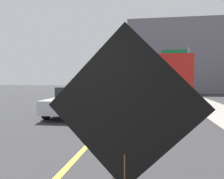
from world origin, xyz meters
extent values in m
cube|color=yellow|center=(0.00, 6.00, 0.00)|extent=(0.14, 36.00, 0.01)
cube|color=orange|center=(1.41, 2.11, 1.52)|extent=(1.55, 0.16, 1.56)
cube|color=black|center=(1.40, 2.09, 1.52)|extent=(1.63, 0.15, 1.63)
cube|color=black|center=(1.41, 2.13, 1.52)|extent=(0.28, 0.03, 0.52)
cube|color=orange|center=(0.45, 10.94, 0.23)|extent=(1.29, 1.91, 0.45)
cylinder|color=#4C4C4C|center=(0.45, 10.94, 1.10)|extent=(0.10, 0.10, 1.30)
cube|color=black|center=(0.45, 10.94, 2.23)|extent=(1.60, 0.25, 0.95)
sphere|color=yellow|center=(1.00, 10.93, 2.23)|extent=(0.09, 0.09, 0.09)
sphere|color=yellow|center=(0.70, 10.97, 2.23)|extent=(0.09, 0.09, 0.09)
sphere|color=yellow|center=(0.40, 11.00, 2.23)|extent=(0.09, 0.09, 0.09)
sphere|color=yellow|center=(0.10, 11.03, 2.23)|extent=(0.09, 0.09, 0.09)
sphere|color=yellow|center=(-0.07, 11.05, 2.41)|extent=(0.09, 0.09, 0.09)
sphere|color=yellow|center=(-0.07, 11.05, 2.04)|extent=(0.09, 0.09, 0.09)
cube|color=black|center=(2.65, 16.33, 0.57)|extent=(1.94, 7.07, 0.25)
cube|color=silver|center=(2.58, 18.86, 1.65)|extent=(2.55, 2.03, 1.90)
cube|color=red|center=(2.68, 15.26, 1.94)|extent=(2.62, 4.84, 2.48)
cylinder|color=black|center=(1.39, 18.69, 0.45)|extent=(0.30, 0.91, 0.90)
cylinder|color=black|center=(3.79, 18.75, 0.45)|extent=(0.30, 0.91, 0.90)
cylinder|color=black|center=(1.51, 14.19, 0.45)|extent=(0.30, 0.91, 0.90)
cylinder|color=black|center=(3.91, 14.26, 0.45)|extent=(0.30, 0.91, 0.90)
cube|color=silver|center=(-1.98, 11.03, 0.58)|extent=(1.92, 4.97, 0.60)
cube|color=black|center=(-1.98, 11.28, 1.13)|extent=(1.67, 2.24, 0.50)
cylinder|color=black|center=(-1.07, 9.41, 0.33)|extent=(0.23, 0.66, 0.66)
cylinder|color=black|center=(-2.86, 9.39, 0.33)|extent=(0.23, 0.66, 0.66)
cylinder|color=black|center=(-1.10, 12.68, 0.33)|extent=(0.23, 0.66, 0.66)
cylinder|color=black|center=(-2.89, 12.66, 0.33)|extent=(0.23, 0.66, 0.66)
cylinder|color=gray|center=(5.51, 24.59, 2.50)|extent=(0.18, 0.18, 5.00)
cube|color=#0F6033|center=(4.11, 24.61, 4.15)|extent=(2.60, 0.11, 1.30)
cube|color=white|center=(4.11, 24.65, 4.15)|extent=(1.82, 0.04, 0.18)
cube|color=slate|center=(5.72, 31.79, 4.60)|extent=(13.84, 6.10, 9.20)
cone|color=orange|center=(1.18, 3.82, 0.32)|extent=(0.28, 0.28, 0.59)
cylinder|color=white|center=(1.18, 3.82, 0.35)|extent=(0.19, 0.19, 0.08)
cube|color=black|center=(0.82, 6.50, 0.01)|extent=(0.36, 0.36, 0.03)
cone|color=orange|center=(0.82, 6.50, 0.39)|extent=(0.28, 0.28, 0.72)
cylinder|color=white|center=(0.82, 6.50, 0.42)|extent=(0.19, 0.19, 0.08)
cube|color=black|center=(0.51, 9.08, 0.01)|extent=(0.36, 0.36, 0.03)
cone|color=orange|center=(0.51, 9.08, 0.32)|extent=(0.28, 0.28, 0.57)
cylinder|color=white|center=(0.51, 9.08, 0.35)|extent=(0.19, 0.19, 0.08)
camera|label=1|loc=(1.64, -0.12, 1.79)|focal=37.03mm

